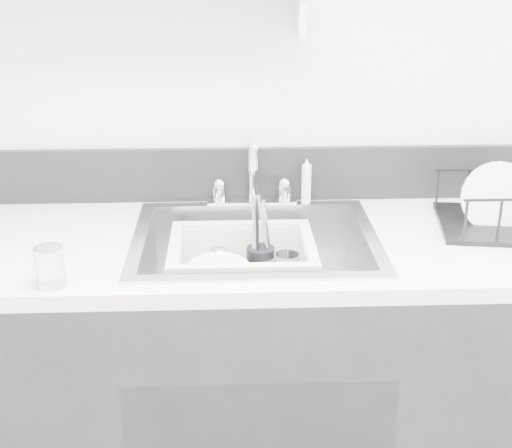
{
  "coord_description": "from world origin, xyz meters",
  "views": [
    {
      "loc": [
        -0.07,
        -0.53,
        1.65
      ],
      "look_at": [
        0.0,
        1.14,
        0.98
      ],
      "focal_mm": 50.0,
      "sensor_mm": 36.0,
      "label": 1
    }
  ],
  "objects": [
    {
      "name": "tumbler_in_tub",
      "position": [
        0.09,
        1.22,
        0.81
      ],
      "size": [
        0.07,
        0.07,
        0.09
      ],
      "primitive_type": "cylinder",
      "rotation": [
        0.0,
        0.0,
        -0.14
      ],
      "color": "white",
      "rests_on": "wash_tub"
    },
    {
      "name": "bowl_small",
      "position": [
        0.1,
        1.13,
        0.78
      ],
      "size": [
        0.12,
        0.12,
        0.03
      ],
      "primitive_type": "imported",
      "rotation": [
        0.0,
        0.0,
        -0.2
      ],
      "color": "white",
      "rests_on": "wash_tub"
    },
    {
      "name": "side_sprayer",
      "position": [
        0.16,
        1.44,
        0.99
      ],
      "size": [
        0.03,
        0.03,
        0.14
      ],
      "primitive_type": "cylinder",
      "color": "silver",
      "rests_on": "counter_run"
    },
    {
      "name": "ladle",
      "position": [
        -0.03,
        1.21,
        0.81
      ],
      "size": [
        0.31,
        0.26,
        0.09
      ],
      "primitive_type": null,
      "rotation": [
        0.0,
        0.0,
        -0.61
      ],
      "color": "silver",
      "rests_on": "wash_tub"
    },
    {
      "name": "tumbler_counter",
      "position": [
        -0.47,
        0.94,
        0.97
      ],
      "size": [
        0.08,
        0.08,
        0.09
      ],
      "primitive_type": "cylinder",
      "rotation": [
        0.0,
        0.0,
        -0.32
      ],
      "color": "white",
      "rests_on": "counter_run"
    },
    {
      "name": "counter_run",
      "position": [
        0.0,
        1.19,
        0.46
      ],
      "size": [
        3.2,
        0.62,
        0.92
      ],
      "color": "black",
      "rests_on": "ground"
    },
    {
      "name": "faucet",
      "position": [
        0.0,
        1.44,
        0.98
      ],
      "size": [
        0.26,
        0.18,
        0.23
      ],
      "color": "silver",
      "rests_on": "counter_run"
    },
    {
      "name": "plate_stack",
      "position": [
        -0.09,
        1.15,
        0.79
      ],
      "size": [
        0.24,
        0.24,
        0.1
      ],
      "rotation": [
        0.0,
        0.0,
        -0.29
      ],
      "color": "white",
      "rests_on": "wash_tub"
    },
    {
      "name": "utensil_cup",
      "position": [
        0.02,
        1.25,
        0.82
      ],
      "size": [
        0.08,
        0.08,
        0.26
      ],
      "rotation": [
        0.0,
        0.0,
        -0.4
      ],
      "color": "black",
      "rests_on": "wash_tub"
    },
    {
      "name": "backsplash",
      "position": [
        0.0,
        1.49,
        1.0
      ],
      "size": [
        3.2,
        0.02,
        0.16
      ],
      "primitive_type": "cube",
      "color": "black",
      "rests_on": "counter_run"
    },
    {
      "name": "wash_tub",
      "position": [
        -0.03,
        1.21,
        0.83
      ],
      "size": [
        0.46,
        0.41,
        0.15
      ],
      "primitive_type": null,
      "rotation": [
        0.0,
        0.0,
        0.3
      ],
      "color": "silver",
      "rests_on": "sink"
    },
    {
      "name": "sink",
      "position": [
        0.0,
        1.19,
        0.83
      ],
      "size": [
        0.64,
        0.52,
        0.2
      ],
      "primitive_type": null,
      "color": "silver",
      "rests_on": "counter_run"
    }
  ]
}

